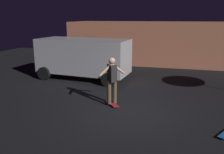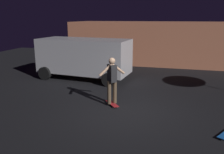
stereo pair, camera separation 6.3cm
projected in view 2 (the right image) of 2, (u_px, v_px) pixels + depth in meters
ground_plane at (126, 112)px, 7.88m from camera, size 28.00×28.00×0.00m
low_building at (168, 43)px, 16.07m from camera, size 13.14×3.80×2.78m
parked_van at (84, 56)px, 11.96m from camera, size 4.77×2.62×2.03m
skateboard_ridden at (112, 104)px, 8.49m from camera, size 0.65×0.73×0.07m
skater at (112, 77)px, 8.24m from camera, size 0.82×0.69×1.67m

